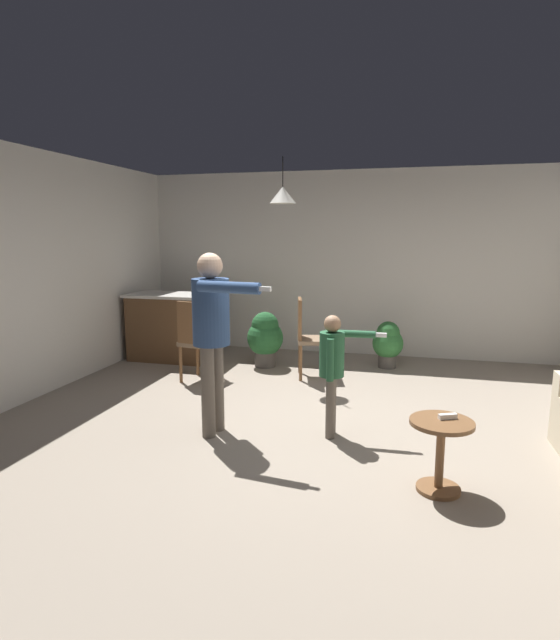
{
  "coord_description": "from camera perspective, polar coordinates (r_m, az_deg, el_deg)",
  "views": [
    {
      "loc": [
        0.8,
        -4.36,
        1.79
      ],
      "look_at": [
        -0.36,
        0.12,
        1.0
      ],
      "focal_mm": 28.42,
      "sensor_mm": 36.0,
      "label": 1
    }
  ],
  "objects": [
    {
      "name": "ground",
      "position": [
        4.78,
        3.85,
        -12.32
      ],
      "size": [
        7.68,
        7.68,
        0.0
      ],
      "primitive_type": "plane",
      "color": "gray"
    },
    {
      "name": "wall_back",
      "position": [
        7.62,
        8.47,
        6.28
      ],
      "size": [
        6.4,
        0.1,
        2.7
      ],
      "primitive_type": "cube",
      "color": "beige",
      "rests_on": "ground"
    },
    {
      "name": "wall_left",
      "position": [
        5.94,
        -28.05,
        4.3
      ],
      "size": [
        0.1,
        6.4,
        2.7
      ],
      "primitive_type": "cube",
      "color": "beige",
      "rests_on": "ground"
    },
    {
      "name": "kitchen_counter",
      "position": [
        7.39,
        -11.88,
        -0.74
      ],
      "size": [
        1.26,
        0.66,
        0.95
      ],
      "color": "brown",
      "rests_on": "ground"
    },
    {
      "name": "side_table_by_couch",
      "position": [
        3.8,
        17.62,
        -13.47
      ],
      "size": [
        0.44,
        0.44,
        0.52
      ],
      "color": "brown",
      "rests_on": "ground"
    },
    {
      "name": "person_adult",
      "position": [
        4.47,
        -7.6,
        -0.42
      ],
      "size": [
        0.78,
        0.54,
        1.63
      ],
      "rotation": [
        0.0,
        0.0,
        -1.69
      ],
      "color": "#60564C",
      "rests_on": "ground"
    },
    {
      "name": "person_child",
      "position": [
        4.48,
        5.98,
        -4.72
      ],
      "size": [
        0.57,
        0.33,
        1.1
      ],
      "rotation": [
        0.0,
        0.0,
        -1.53
      ],
      "color": "#60564C",
      "rests_on": "ground"
    },
    {
      "name": "dining_chair_by_counter",
      "position": [
        6.19,
        -9.3,
        -2.04
      ],
      "size": [
        0.49,
        0.49,
        1.0
      ],
      "rotation": [
        0.0,
        0.0,
        6.1
      ],
      "color": "brown",
      "rests_on": "ground"
    },
    {
      "name": "dining_chair_near_wall",
      "position": [
        6.34,
        3.27,
        -1.65
      ],
      "size": [
        0.51,
        0.51,
        1.0
      ],
      "rotation": [
        0.0,
        0.0,
        4.95
      ],
      "color": "brown",
      "rests_on": "ground"
    },
    {
      "name": "potted_plant_corner",
      "position": [
        6.86,
        -1.69,
        -1.88
      ],
      "size": [
        0.49,
        0.49,
        0.75
      ],
      "color": "#4C4742",
      "rests_on": "ground"
    },
    {
      "name": "potted_plant_by_wall",
      "position": [
        6.97,
        12.05,
        -2.47
      ],
      "size": [
        0.41,
        0.41,
        0.63
      ],
      "color": "#4C4742",
      "rests_on": "ground"
    },
    {
      "name": "spare_remote_on_table",
      "position": [
        3.77,
        18.36,
        -10.27
      ],
      "size": [
        0.13,
        0.09,
        0.04
      ],
      "primitive_type": "cube",
      "rotation": [
        0.0,
        0.0,
        2.01
      ],
      "color": "white",
      "rests_on": "side_table_by_couch"
    },
    {
      "name": "ceiling_light_pendant",
      "position": [
        6.27,
        0.31,
        13.91
      ],
      "size": [
        0.32,
        0.32,
        0.55
      ],
      "color": "silver"
    }
  ]
}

